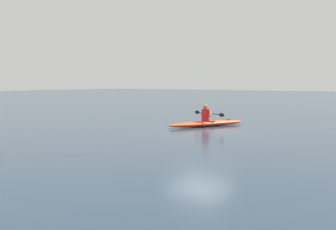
{
  "coord_description": "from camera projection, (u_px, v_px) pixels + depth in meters",
  "views": [
    {
      "loc": [
        -9.09,
        14.65,
        2.14
      ],
      "look_at": [
        0.03,
        2.3,
        0.89
      ],
      "focal_mm": 43.74,
      "sensor_mm": 36.0,
      "label": 1
    }
  ],
  "objects": [
    {
      "name": "ground_plane",
      "position": [
        201.0,
        132.0,
        17.3
      ],
      "size": [
        160.0,
        160.0,
        0.0
      ],
      "primitive_type": "plane",
      "color": "#1E2D3D"
    },
    {
      "name": "kayak",
      "position": [
        207.0,
        124.0,
        19.64
      ],
      "size": [
        2.29,
        4.2,
        0.27
      ],
      "color": "red",
      "rests_on": "ground"
    },
    {
      "name": "kayaker",
      "position": [
        206.0,
        114.0,
        19.56
      ],
      "size": [
        2.2,
        0.98,
        0.79
      ],
      "color": "red",
      "rests_on": "kayak"
    }
  ]
}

